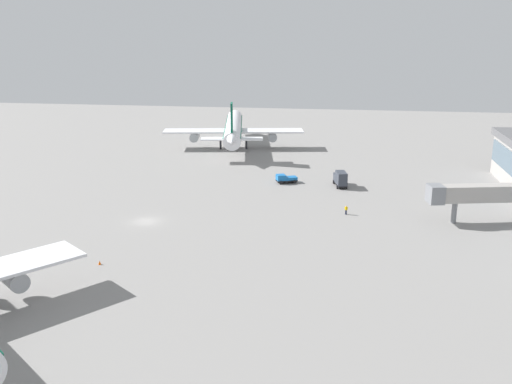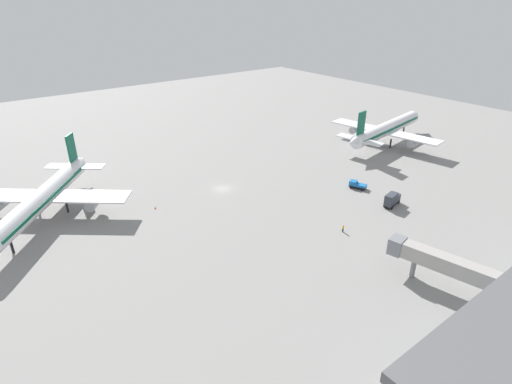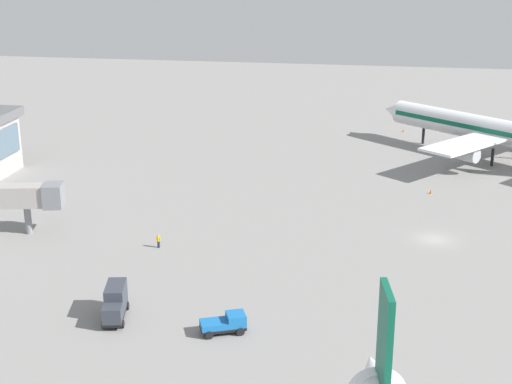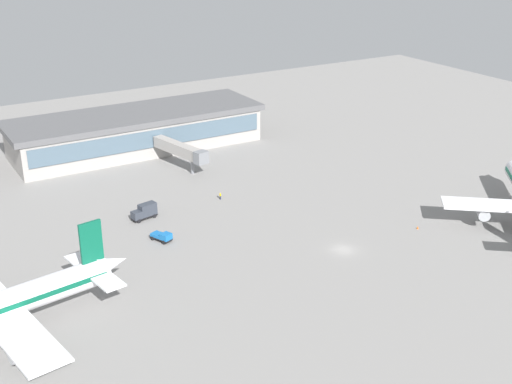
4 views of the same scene
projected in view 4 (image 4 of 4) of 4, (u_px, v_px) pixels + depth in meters
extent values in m
plane|color=gray|center=(343.00, 250.00, 129.70)|extent=(288.00, 288.00, 0.00)
cube|color=#9E9993|center=(137.00, 133.00, 184.53)|extent=(66.59, 21.37, 8.92)
cube|color=#4C6070|center=(152.00, 139.00, 175.39)|extent=(63.92, 0.30, 4.59)
cube|color=#59595B|center=(136.00, 115.00, 182.58)|extent=(69.25, 22.23, 1.53)
cylinder|color=#A5A8AD|center=(482.00, 211.00, 138.52)|extent=(5.09, 5.50, 2.39)
cone|color=white|center=(112.00, 263.00, 112.23)|extent=(6.01, 4.37, 3.53)
cylinder|color=#A5A8AD|center=(28.00, 350.00, 94.18)|extent=(5.53, 3.23, 2.42)
cube|color=white|center=(94.00, 271.00, 110.33)|extent=(5.99, 15.61, 0.32)
cube|color=#0C593F|center=(91.00, 242.00, 108.32)|extent=(3.87, 1.09, 7.05)
cylinder|color=black|center=(18.00, 335.00, 100.61)|extent=(0.53, 0.53, 3.09)
cylinder|color=black|center=(0.00, 315.00, 105.61)|extent=(0.53, 0.53, 3.09)
cube|color=black|center=(144.00, 217.00, 142.64)|extent=(5.87, 3.02, 0.30)
cube|color=#333842|center=(136.00, 215.00, 141.09)|extent=(2.16, 2.23, 1.60)
cube|color=#3F596B|center=(133.00, 215.00, 140.45)|extent=(0.41, 1.58, 0.90)
cube|color=#333842|center=(147.00, 209.00, 142.65)|extent=(4.11, 2.65, 2.60)
cylinder|color=black|center=(139.00, 221.00, 140.82)|extent=(0.84, 0.46, 0.80)
cylinder|color=black|center=(134.00, 218.00, 142.11)|extent=(0.84, 0.46, 0.80)
cylinder|color=black|center=(155.00, 216.00, 143.28)|extent=(0.84, 0.46, 0.80)
cylinder|color=black|center=(150.00, 213.00, 144.57)|extent=(0.84, 0.46, 0.80)
cube|color=black|center=(161.00, 238.00, 133.13)|extent=(3.46, 4.79, 0.30)
cube|color=#1966B2|center=(166.00, 236.00, 132.13)|extent=(2.45, 2.40, 1.20)
cube|color=#3F596B|center=(169.00, 236.00, 131.59)|extent=(1.50, 0.69, 0.67)
cube|color=#1966B2|center=(158.00, 235.00, 133.45)|extent=(2.76, 3.13, 0.60)
cylinder|color=black|center=(170.00, 239.00, 133.05)|extent=(0.59, 0.85, 0.80)
cylinder|color=black|center=(164.00, 243.00, 131.63)|extent=(0.59, 0.85, 0.80)
cylinder|color=black|center=(159.00, 235.00, 134.74)|extent=(0.59, 0.85, 0.80)
cylinder|color=black|center=(152.00, 238.00, 133.32)|extent=(0.59, 0.85, 0.80)
cylinder|color=#1E2338|center=(220.00, 198.00, 152.56)|extent=(0.41, 0.41, 0.85)
cylinder|color=yellow|center=(220.00, 195.00, 152.28)|extent=(0.49, 0.49, 0.60)
sphere|color=tan|center=(220.00, 193.00, 152.13)|extent=(0.22, 0.22, 0.22)
cylinder|color=yellow|center=(220.00, 195.00, 152.07)|extent=(0.10, 0.10, 0.54)
cylinder|color=yellow|center=(220.00, 194.00, 152.50)|extent=(0.10, 0.10, 0.54)
cube|color=#9E9993|center=(177.00, 148.00, 170.15)|extent=(6.18, 17.37, 2.80)
cylinder|color=slate|center=(192.00, 166.00, 167.33)|extent=(0.90, 0.90, 3.80)
cube|color=slate|center=(201.00, 157.00, 163.65)|extent=(3.56, 3.00, 3.08)
cone|color=#EA590C|center=(418.00, 227.00, 138.25)|extent=(0.44, 0.44, 0.60)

